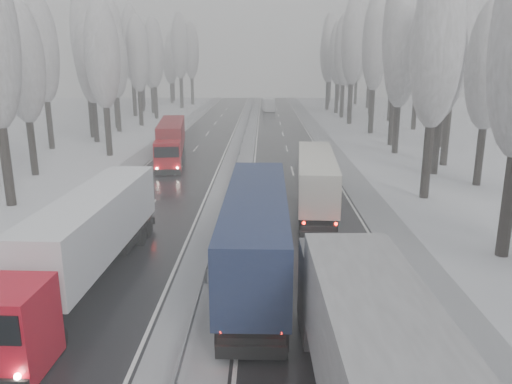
{
  "coord_description": "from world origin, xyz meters",
  "views": [
    {
      "loc": [
        2.62,
        -8.84,
        9.82
      ],
      "look_at": [
        2.16,
        20.07,
        2.2
      ],
      "focal_mm": 35.0,
      "sensor_mm": 36.0,
      "label": 1
    }
  ],
  "objects_px": {
    "truck_cream_box": "(316,175)",
    "box_truck_distant": "(268,105)",
    "truck_red_red": "(171,138)",
    "truck_blue_box": "(257,224)",
    "truck_red_white": "(86,236)"
  },
  "relations": [
    {
      "from": "truck_cream_box",
      "to": "truck_red_red",
      "type": "distance_m",
      "value": 21.18
    },
    {
      "from": "truck_blue_box",
      "to": "truck_cream_box",
      "type": "bearing_deg",
      "value": 71.79
    },
    {
      "from": "box_truck_distant",
      "to": "truck_red_red",
      "type": "relative_size",
      "value": 0.47
    },
    {
      "from": "truck_blue_box",
      "to": "truck_red_white",
      "type": "distance_m",
      "value": 7.68
    },
    {
      "from": "box_truck_distant",
      "to": "truck_blue_box",
      "type": "bearing_deg",
      "value": -96.35
    },
    {
      "from": "truck_cream_box",
      "to": "box_truck_distant",
      "type": "bearing_deg",
      "value": 96.14
    },
    {
      "from": "truck_red_white",
      "to": "truck_blue_box",
      "type": "bearing_deg",
      "value": 11.66
    },
    {
      "from": "truck_blue_box",
      "to": "truck_red_red",
      "type": "xyz_separation_m",
      "value": [
        -9.12,
        28.2,
        -0.26
      ]
    },
    {
      "from": "truck_cream_box",
      "to": "truck_blue_box",
      "type": "bearing_deg",
      "value": -104.94
    },
    {
      "from": "truck_blue_box",
      "to": "truck_red_white",
      "type": "height_order",
      "value": "truck_blue_box"
    },
    {
      "from": "box_truck_distant",
      "to": "truck_red_red",
      "type": "bearing_deg",
      "value": -106.86
    },
    {
      "from": "box_truck_distant",
      "to": "truck_red_white",
      "type": "distance_m",
      "value": 81.15
    },
    {
      "from": "truck_red_white",
      "to": "truck_red_red",
      "type": "height_order",
      "value": "truck_red_white"
    },
    {
      "from": "truck_cream_box",
      "to": "box_truck_distant",
      "type": "relative_size",
      "value": 2.09
    },
    {
      "from": "truck_cream_box",
      "to": "box_truck_distant",
      "type": "height_order",
      "value": "truck_cream_box"
    }
  ]
}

